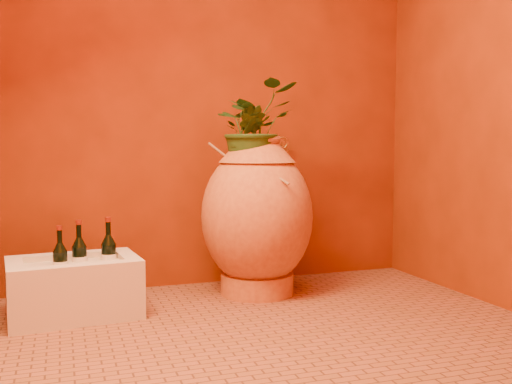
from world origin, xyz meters
name	(u,v)px	position (x,y,z in m)	size (l,w,h in m)	color
floor	(274,331)	(0.00, 0.00, 0.00)	(2.50, 2.50, 0.00)	brown
wall_back	(216,77)	(0.00, 1.00, 1.25)	(2.50, 0.02, 2.50)	#632105
wall_right	(505,64)	(1.25, 0.00, 1.25)	(0.02, 2.00, 2.50)	#632105
amphora	(257,215)	(0.14, 0.65, 0.45)	(0.69, 0.69, 0.90)	#C47837
stone_basin	(74,288)	(-0.85, 0.53, 0.14)	(0.65, 0.48, 0.29)	beige
wine_bottle_a	(60,264)	(-0.91, 0.54, 0.26)	(0.07, 0.07, 0.29)	black
wine_bottle_b	(80,259)	(-0.82, 0.60, 0.27)	(0.08, 0.08, 0.31)	black
wine_bottle_c	(109,257)	(-0.68, 0.61, 0.27)	(0.08, 0.08, 0.32)	black
wall_tap	(283,150)	(0.40, 0.91, 0.81)	(0.08, 0.16, 0.18)	#AA7527
plant_main	(253,127)	(0.13, 0.67, 0.94)	(0.46, 0.40, 0.51)	#204518
plant_side	(247,138)	(0.07, 0.62, 0.88)	(0.19, 0.16, 0.35)	#204518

